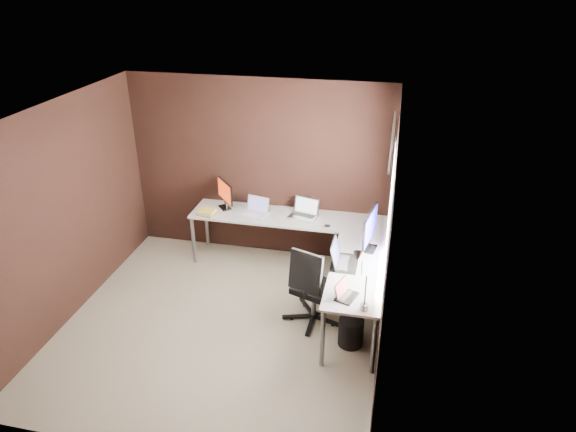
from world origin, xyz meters
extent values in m
cube|color=tan|center=(0.00, 0.00, 0.00)|extent=(3.60, 3.60, 0.00)
cube|color=white|center=(0.00, 0.00, 2.50)|extent=(3.60, 3.60, 0.00)
cube|color=black|center=(0.00, 1.80, 1.25)|extent=(3.60, 0.00, 2.50)
cube|color=black|center=(0.00, -1.80, 1.25)|extent=(3.60, 0.00, 2.50)
cube|color=black|center=(-1.80, 0.00, 1.25)|extent=(0.00, 3.60, 2.50)
cube|color=black|center=(1.80, 0.00, 1.25)|extent=(0.00, 3.60, 2.50)
cube|color=white|center=(1.79, 0.35, 1.45)|extent=(0.00, 1.00, 1.30)
cube|color=orange|center=(1.75, -0.38, 1.25)|extent=(0.01, 0.35, 2.00)
cube|color=orange|center=(1.75, 1.07, 1.25)|extent=(0.01, 0.35, 2.00)
cylinder|color=slate|center=(1.75, 0.35, 2.28)|extent=(0.02, 1.90, 0.02)
cube|color=white|center=(0.48, 1.50, 0.71)|extent=(2.65, 0.60, 0.03)
cube|color=white|center=(1.50, 0.38, 0.71)|extent=(0.60, 1.65, 0.03)
cylinder|color=slate|center=(-0.81, 1.24, 0.35)|extent=(0.05, 0.05, 0.70)
cylinder|color=slate|center=(-0.81, 1.76, 0.35)|extent=(0.05, 0.05, 0.70)
cylinder|color=slate|center=(1.24, -0.41, 0.35)|extent=(0.05, 0.05, 0.70)
cylinder|color=slate|center=(1.76, -0.41, 0.35)|extent=(0.05, 0.05, 0.70)
cylinder|color=slate|center=(1.76, 1.76, 0.35)|extent=(0.05, 0.05, 0.70)
cube|color=white|center=(1.43, 1.15, 0.30)|extent=(0.42, 0.50, 0.60)
cube|color=black|center=(-0.44, 1.57, 0.74)|extent=(0.23, 0.23, 0.01)
cube|color=black|center=(-0.43, 1.58, 0.79)|extent=(0.05, 0.05, 0.09)
cube|color=black|center=(-0.43, 1.58, 0.98)|extent=(0.32, 0.36, 0.29)
cube|color=red|center=(-0.44, 1.57, 0.98)|extent=(0.28, 0.32, 0.26)
cube|color=black|center=(1.60, 0.85, 0.74)|extent=(0.18, 0.25, 0.01)
cube|color=black|center=(1.58, 0.85, 0.80)|extent=(0.04, 0.06, 0.10)
cube|color=black|center=(1.58, 0.85, 1.04)|extent=(0.13, 0.60, 0.37)
cube|color=#1913B1|center=(1.60, 0.85, 1.04)|extent=(0.10, 0.57, 0.34)
cube|color=white|center=(0.02, 1.48, 0.74)|extent=(0.37, 0.30, 0.02)
cube|color=white|center=(0.04, 1.57, 0.85)|extent=(0.33, 0.14, 0.20)
cube|color=slate|center=(0.04, 1.56, 0.85)|extent=(0.29, 0.11, 0.17)
cube|color=silver|center=(0.67, 1.53, 0.74)|extent=(0.41, 0.34, 0.02)
cube|color=silver|center=(0.70, 1.62, 0.86)|extent=(0.37, 0.16, 0.23)
cube|color=silver|center=(0.70, 1.62, 0.86)|extent=(0.32, 0.13, 0.19)
cube|color=black|center=(1.35, 0.46, 0.74)|extent=(0.30, 0.42, 0.02)
cube|color=black|center=(1.24, 0.46, 0.88)|extent=(0.08, 0.42, 0.26)
cube|color=#181D38|center=(1.24, 0.46, 0.88)|extent=(0.07, 0.37, 0.22)
cube|color=black|center=(1.44, -0.18, 0.74)|extent=(0.25, 0.29, 0.02)
cube|color=black|center=(1.38, -0.16, 0.82)|extent=(0.13, 0.25, 0.16)
cube|color=#BF4853|center=(1.39, -0.16, 0.82)|extent=(0.11, 0.22, 0.13)
cube|color=tan|center=(-0.62, 1.32, 0.74)|extent=(0.27, 0.24, 0.02)
cube|color=#EFE349|center=(-0.62, 1.32, 0.76)|extent=(0.24, 0.20, 0.02)
cube|color=silver|center=(-0.62, 1.32, 0.78)|extent=(0.24, 0.20, 0.02)
cube|color=#EFE349|center=(-0.62, 1.32, 0.80)|extent=(0.21, 0.17, 0.01)
ellipsoid|color=black|center=(-0.62, 1.30, 0.74)|extent=(0.08, 0.05, 0.03)
ellipsoid|color=black|center=(1.03, 1.31, 0.75)|extent=(0.10, 0.08, 0.03)
cylinder|color=slate|center=(1.63, -0.35, 0.76)|extent=(0.08, 0.08, 0.06)
cylinder|color=slate|center=(1.63, -0.35, 0.96)|extent=(0.02, 0.02, 0.33)
cylinder|color=slate|center=(1.58, -0.32, 1.18)|extent=(0.02, 0.18, 0.25)
cone|color=slate|center=(1.53, -0.25, 1.27)|extent=(0.10, 0.13, 0.14)
cylinder|color=slate|center=(1.03, 0.34, 0.23)|extent=(0.06, 0.06, 0.35)
cube|color=black|center=(1.03, 0.34, 0.44)|extent=(0.55, 0.55, 0.07)
cube|color=black|center=(0.96, 0.15, 0.76)|extent=(0.40, 0.24, 0.47)
cylinder|color=black|center=(1.50, -0.01, 0.16)|extent=(0.37, 0.37, 0.32)
camera|label=1|loc=(1.77, -4.52, 3.81)|focal=32.00mm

